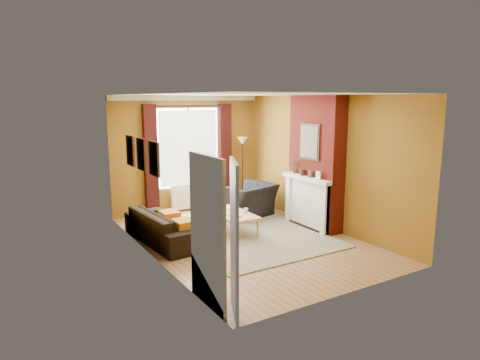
{
  "coord_description": "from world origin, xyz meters",
  "views": [
    {
      "loc": [
        -4.25,
        -6.83,
        2.73
      ],
      "look_at": [
        0.0,
        0.25,
        1.15
      ],
      "focal_mm": 32.0,
      "sensor_mm": 36.0,
      "label": 1
    }
  ],
  "objects_px": {
    "armchair": "(247,200)",
    "floor_lamp": "(242,152)",
    "wicker_stool": "(204,203)",
    "coffee_table": "(232,215)",
    "sofa": "(164,226)"
  },
  "relations": [
    {
      "from": "armchair",
      "to": "coffee_table",
      "type": "distance_m",
      "value": 1.28
    },
    {
      "from": "armchair",
      "to": "floor_lamp",
      "type": "bearing_deg",
      "value": -129.76
    },
    {
      "from": "armchair",
      "to": "coffee_table",
      "type": "height_order",
      "value": "armchair"
    },
    {
      "from": "sofa",
      "to": "coffee_table",
      "type": "xyz_separation_m",
      "value": [
        1.39,
        -0.2,
        0.08
      ]
    },
    {
      "from": "sofa",
      "to": "wicker_stool",
      "type": "xyz_separation_m",
      "value": [
        1.57,
        1.46,
        -0.05
      ]
    },
    {
      "from": "floor_lamp",
      "to": "coffee_table",
      "type": "bearing_deg",
      "value": -126.51
    },
    {
      "from": "armchair",
      "to": "coffee_table",
      "type": "relative_size",
      "value": 0.9
    },
    {
      "from": "wicker_stool",
      "to": "floor_lamp",
      "type": "distance_m",
      "value": 1.68
    },
    {
      "from": "sofa",
      "to": "wicker_stool",
      "type": "height_order",
      "value": "sofa"
    },
    {
      "from": "armchair",
      "to": "wicker_stool",
      "type": "distance_m",
      "value": 1.07
    },
    {
      "from": "coffee_table",
      "to": "floor_lamp",
      "type": "xyz_separation_m",
      "value": [
        1.39,
        1.88,
        1.01
      ]
    },
    {
      "from": "sofa",
      "to": "coffee_table",
      "type": "bearing_deg",
      "value": -103.02
    },
    {
      "from": "wicker_stool",
      "to": "floor_lamp",
      "type": "height_order",
      "value": "floor_lamp"
    },
    {
      "from": "armchair",
      "to": "sofa",
      "type": "bearing_deg",
      "value": 2.97
    },
    {
      "from": "armchair",
      "to": "coffee_table",
      "type": "bearing_deg",
      "value": 30.59
    }
  ]
}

